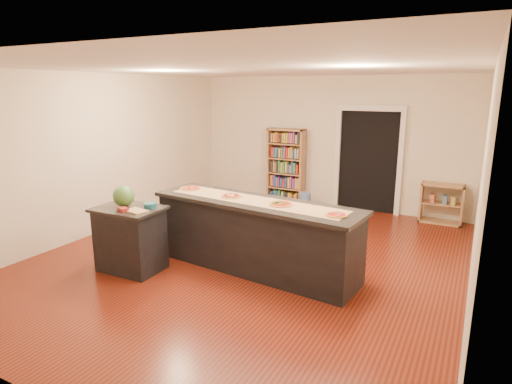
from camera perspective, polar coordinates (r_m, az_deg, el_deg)
The scene contains 16 objects.
room at distance 6.23m, azimuth -0.86°, elevation 3.19°, with size 6.00×7.00×2.80m.
doorway at distance 9.16m, azimuth 14.76°, elevation 4.85°, with size 1.40×0.09×2.21m.
kitchen_island at distance 6.07m, azimuth -0.12°, elevation -5.78°, with size 3.07×0.83×1.01m.
side_counter at distance 6.34m, azimuth -16.39°, elevation -5.97°, with size 0.93×0.68×0.92m.
bookshelf at distance 9.63m, azimuth 4.02°, elevation 3.47°, with size 0.84×0.30×1.67m, color tan.
low_shelf at distance 8.93m, azimuth 23.49°, elevation -1.42°, with size 0.77×0.33×0.77m, color tan.
waste_bin at distance 9.34m, azimuth 6.59°, elevation -1.11°, with size 0.23×0.23×0.34m, color #5C89CF.
kraft_paper at distance 5.93m, azimuth -0.10°, elevation -1.16°, with size 2.67×0.48×0.00m, color tan.
watermelon at distance 6.26m, azimuth -17.23°, elevation -0.52°, with size 0.29×0.29×0.29m, color #144214.
cutting_board at distance 5.97m, azimuth -15.70°, elevation -2.44°, with size 0.31×0.20×0.02m, color tan.
package_red at distance 6.03m, azimuth -17.27°, elevation -2.24°, with size 0.14×0.10×0.05m, color maroon.
package_teal at distance 6.11m, azimuth -13.92°, elevation -1.74°, with size 0.18×0.18×0.07m, color #195966.
pizza_a at distance 6.68m, azimuth -8.75°, elevation 0.48°, with size 0.32×0.32×0.02m.
pizza_b at distance 6.14m, azimuth -3.32°, elevation -0.54°, with size 0.32×0.32×0.02m.
pizza_c at distance 5.72m, azimuth 3.34°, elevation -1.61°, with size 0.32×0.32×0.02m.
pizza_d at distance 5.32m, azimuth 10.69°, elevation -2.99°, with size 0.29×0.29×0.02m.
Camera 1 is at (2.96, -5.37, 2.53)m, focal length 30.00 mm.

